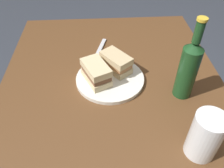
% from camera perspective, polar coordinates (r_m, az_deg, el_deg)
% --- Properties ---
extents(dining_table, '(1.19, 0.82, 0.72)m').
position_cam_1_polar(dining_table, '(1.07, 0.41, -17.54)').
color(dining_table, brown).
rests_on(dining_table, ground).
extents(plate, '(0.25, 0.25, 0.01)m').
position_cam_1_polar(plate, '(0.85, -0.49, 1.29)').
color(plate, silver).
rests_on(plate, dining_table).
extents(sandwich_half_left, '(0.13, 0.12, 0.07)m').
position_cam_1_polar(sandwich_half_left, '(0.86, 1.00, 5.34)').
color(sandwich_half_left, '#CCB284').
rests_on(sandwich_half_left, plate).
extents(sandwich_half_right, '(0.14, 0.11, 0.07)m').
position_cam_1_polar(sandwich_half_right, '(0.81, -3.95, 2.82)').
color(sandwich_half_right, beige).
rests_on(sandwich_half_right, plate).
extents(potato_wedge_front, '(0.04, 0.05, 0.02)m').
position_cam_1_polar(potato_wedge_front, '(0.86, -3.79, 3.01)').
color(potato_wedge_front, '#AD702D').
rests_on(potato_wedge_front, plate).
extents(potato_wedge_middle, '(0.04, 0.04, 0.01)m').
position_cam_1_polar(potato_wedge_middle, '(0.88, -0.54, 4.52)').
color(potato_wedge_middle, '#AD702D').
rests_on(potato_wedge_middle, plate).
extents(potato_wedge_back, '(0.03, 0.05, 0.02)m').
position_cam_1_polar(potato_wedge_back, '(0.87, -3.43, 3.76)').
color(potato_wedge_back, gold).
rests_on(potato_wedge_back, plate).
extents(potato_wedge_left_edge, '(0.05, 0.04, 0.02)m').
position_cam_1_polar(potato_wedge_left_edge, '(0.89, 0.00, 5.19)').
color(potato_wedge_left_edge, '#B77F33').
rests_on(potato_wedge_left_edge, plate).
extents(potato_wedge_right_edge, '(0.05, 0.05, 0.02)m').
position_cam_1_polar(potato_wedge_right_edge, '(0.88, -0.78, 4.78)').
color(potato_wedge_right_edge, '#AD702D').
rests_on(potato_wedge_right_edge, plate).
extents(potato_wedge_stray, '(0.05, 0.05, 0.02)m').
position_cam_1_polar(potato_wedge_stray, '(0.88, -4.80, 4.13)').
color(potato_wedge_stray, '#B77F33').
rests_on(potato_wedge_stray, plate).
extents(pint_glass, '(0.08, 0.08, 0.14)m').
position_cam_1_polar(pint_glass, '(0.66, 21.83, -12.32)').
color(pint_glass, white).
rests_on(pint_glass, dining_table).
extents(cider_bottle, '(0.06, 0.06, 0.28)m').
position_cam_1_polar(cider_bottle, '(0.77, 18.37, 3.78)').
color(cider_bottle, '#19421E').
rests_on(cider_bottle, dining_table).
extents(fork, '(0.18, 0.07, 0.01)m').
position_cam_1_polar(fork, '(1.00, -3.15, 8.28)').
color(fork, silver).
rests_on(fork, dining_table).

